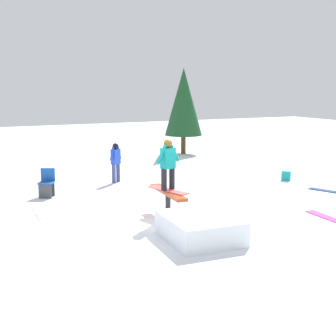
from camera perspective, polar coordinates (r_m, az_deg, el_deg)
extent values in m
plane|color=white|center=(12.30, 0.00, -6.05)|extent=(60.00, 60.00, 0.00)
cylinder|color=black|center=(12.22, 0.00, -4.62)|extent=(0.14, 0.14, 0.64)
cube|color=#A53F1E|center=(12.13, 0.00, -2.98)|extent=(1.95, 0.41, 0.08)
cube|color=white|center=(10.56, 3.92, -7.29)|extent=(1.89, 1.61, 0.54)
cube|color=#EF5957|center=(12.12, 0.00, -2.72)|extent=(1.35, 0.64, 0.03)
cylinder|color=black|center=(12.15, 0.48, -1.27)|extent=(0.15, 0.15, 0.56)
cylinder|color=black|center=(11.97, -0.49, -1.44)|extent=(0.15, 0.15, 0.56)
cube|color=#10918E|center=(11.96, 0.00, 1.21)|extent=(0.31, 0.40, 0.53)
cylinder|color=#10918E|center=(12.09, 0.78, 1.88)|extent=(0.18, 0.35, 0.49)
cylinder|color=#10918E|center=(11.80, -0.80, 1.67)|extent=(0.18, 0.35, 0.49)
sphere|color=brown|center=(11.91, 0.00, 3.01)|extent=(0.23, 0.23, 0.23)
cylinder|color=#3A4278|center=(16.62, -6.62, -0.70)|extent=(0.14, 0.14, 0.66)
cylinder|color=#3A4278|center=(16.83, -6.10, -0.55)|extent=(0.14, 0.14, 0.66)
cube|color=blue|center=(16.63, -6.40, 1.40)|extent=(0.35, 0.39, 0.54)
cylinder|color=blue|center=(16.44, -6.84, 1.72)|extent=(0.19, 0.23, 0.48)
cylinder|color=blue|center=(16.77, -5.99, 1.90)|extent=(0.19, 0.23, 0.48)
sphere|color=black|center=(16.57, -6.43, 2.68)|extent=(0.21, 0.21, 0.21)
cube|color=#D6308E|center=(12.92, 18.95, -5.76)|extent=(1.50, 0.35, 0.02)
cube|color=white|center=(13.22, -15.33, -5.22)|extent=(1.38, 0.33, 0.02)
cube|color=navy|center=(16.08, 19.35, -2.73)|extent=(1.51, 0.84, 0.02)
cube|color=#3F3F44|center=(14.73, -14.77, -2.80)|extent=(0.21, 0.36, 0.44)
cube|color=#3F3F44|center=(15.07, -14.38, -2.49)|extent=(0.21, 0.36, 0.44)
cube|color=#1B4FA4|center=(14.85, -14.61, -1.74)|extent=(0.59, 0.59, 0.04)
cube|color=#1B4FA4|center=(15.00, -14.44, -0.76)|extent=(0.24, 0.41, 0.40)
cube|color=teal|center=(17.50, 14.20, -0.93)|extent=(0.37, 0.36, 0.34)
cylinder|color=#4C331E|center=(23.61, 1.88, 2.89)|extent=(0.24, 0.24, 0.94)
cone|color=#194723|center=(23.44, 1.91, 8.07)|extent=(1.88, 1.88, 3.33)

